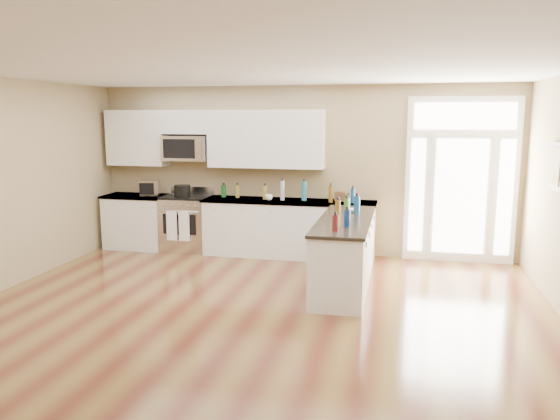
% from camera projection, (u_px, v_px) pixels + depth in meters
% --- Properties ---
extents(ground, '(8.00, 8.00, 0.00)m').
position_uv_depth(ground, '(229.00, 346.00, 5.51)').
color(ground, '#592919').
extents(room_shell, '(8.00, 8.00, 8.00)m').
position_uv_depth(room_shell, '(226.00, 178.00, 5.22)').
color(room_shell, '#9E8A64').
rests_on(room_shell, ground).
extents(back_cabinet_left, '(1.10, 0.66, 0.94)m').
position_uv_depth(back_cabinet_left, '(138.00, 223.00, 9.60)').
color(back_cabinet_left, white).
rests_on(back_cabinet_left, ground).
extents(back_cabinet_right, '(2.85, 0.66, 0.94)m').
position_uv_depth(back_cabinet_right, '(288.00, 230.00, 9.02)').
color(back_cabinet_right, white).
rests_on(back_cabinet_right, ground).
extents(peninsula_cabinet, '(0.69, 2.32, 0.94)m').
position_uv_depth(peninsula_cabinet, '(345.00, 255.00, 7.39)').
color(peninsula_cabinet, white).
rests_on(peninsula_cabinet, ground).
extents(upper_cabinet_left, '(1.04, 0.33, 0.95)m').
position_uv_depth(upper_cabinet_left, '(137.00, 138.00, 9.49)').
color(upper_cabinet_left, white).
rests_on(upper_cabinet_left, room_shell).
extents(upper_cabinet_right, '(1.94, 0.33, 0.95)m').
position_uv_depth(upper_cabinet_right, '(266.00, 139.00, 8.99)').
color(upper_cabinet_right, white).
rests_on(upper_cabinet_right, room_shell).
extents(upper_cabinet_short, '(0.82, 0.33, 0.40)m').
position_uv_depth(upper_cabinet_short, '(187.00, 122.00, 9.24)').
color(upper_cabinet_short, white).
rests_on(upper_cabinet_short, room_shell).
extents(microwave, '(0.78, 0.41, 0.42)m').
position_uv_depth(microwave, '(187.00, 148.00, 9.28)').
color(microwave, silver).
rests_on(microwave, room_shell).
extents(entry_door, '(1.70, 0.10, 2.60)m').
position_uv_depth(entry_door, '(461.00, 180.00, 8.54)').
color(entry_door, white).
rests_on(entry_door, ground).
extents(wall_art_near, '(0.05, 0.58, 0.58)m').
position_uv_depth(wall_art_near, '(557.00, 166.00, 6.59)').
color(wall_art_near, black).
rests_on(wall_art_near, room_shell).
extents(kitchen_range, '(0.79, 0.70, 1.08)m').
position_uv_depth(kitchen_range, '(187.00, 223.00, 9.39)').
color(kitchen_range, silver).
rests_on(kitchen_range, ground).
extents(stockpot, '(0.32, 0.32, 0.21)m').
position_uv_depth(stockpot, '(182.00, 191.00, 9.19)').
color(stockpot, black).
rests_on(stockpot, kitchen_range).
extents(toaster_oven, '(0.36, 0.31, 0.27)m').
position_uv_depth(toaster_oven, '(150.00, 188.00, 9.42)').
color(toaster_oven, silver).
rests_on(toaster_oven, back_cabinet_left).
extents(cardboard_box, '(0.22, 0.18, 0.15)m').
position_uv_depth(cardboard_box, '(341.00, 196.00, 8.84)').
color(cardboard_box, brown).
rests_on(cardboard_box, back_cabinet_right).
extents(bowl_left, '(0.23, 0.23, 0.04)m').
position_uv_depth(bowl_left, '(148.00, 194.00, 9.54)').
color(bowl_left, white).
rests_on(bowl_left, back_cabinet_left).
extents(bowl_peninsula, '(0.21, 0.21, 0.05)m').
position_uv_depth(bowl_peninsula, '(354.00, 210.00, 7.80)').
color(bowl_peninsula, white).
rests_on(bowl_peninsula, peninsula_cabinet).
extents(cup_counter, '(0.13, 0.13, 0.10)m').
position_uv_depth(cup_counter, '(269.00, 197.00, 8.90)').
color(cup_counter, white).
rests_on(cup_counter, back_cabinet_right).
extents(counter_bottles, '(2.42, 2.47, 0.32)m').
position_uv_depth(counter_bottles, '(310.00, 199.00, 8.19)').
color(counter_bottles, '#19591E').
rests_on(counter_bottles, back_cabinet_right).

